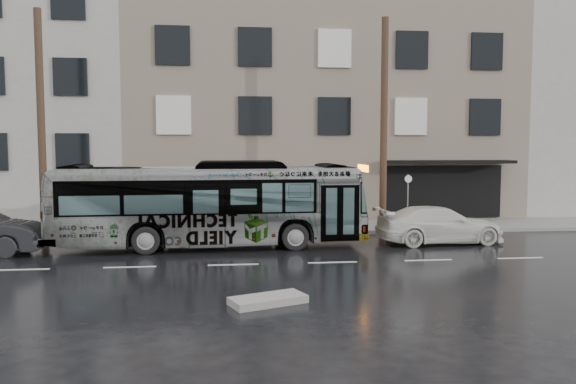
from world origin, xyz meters
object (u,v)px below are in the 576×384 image
at_px(utility_pole_rear, 41,124).
at_px(white_sedan, 439,225).
at_px(bus, 210,204).
at_px(sign_post, 408,202).
at_px(utility_pole_front, 384,125).

distance_m(utility_pole_rear, white_sedan, 16.22).
distance_m(utility_pole_rear, bus, 7.76).
bearing_deg(sign_post, utility_pole_front, 180.00).
relative_size(utility_pole_front, utility_pole_rear, 1.00).
bearing_deg(utility_pole_rear, bus, -20.35).
bearing_deg(white_sedan, utility_pole_front, 26.89).
height_order(sign_post, bus, bus).
height_order(utility_pole_front, sign_post, utility_pole_front).
distance_m(utility_pole_front, utility_pole_rear, 14.00).
xyz_separation_m(utility_pole_rear, bus, (6.69, -2.48, -3.05)).
relative_size(sign_post, bus, 0.21).
bearing_deg(utility_pole_front, sign_post, 0.00).
bearing_deg(utility_pole_rear, utility_pole_front, 0.00).
relative_size(utility_pole_rear, bus, 0.78).
height_order(utility_pole_front, white_sedan, utility_pole_front).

